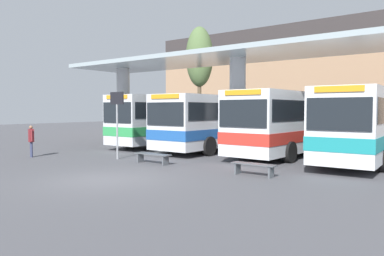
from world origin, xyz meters
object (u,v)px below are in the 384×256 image
transit_bus_center_bay (222,120)px  transit_bus_far_right_bay (369,121)px  waiting_bench_mid_platform (152,156)px  parked_car_street (352,127)px  pedestrian_waiting (31,138)px  transit_bus_left_bay (174,118)px  waiting_bench_near_pillar (254,167)px  info_sign_platform (117,112)px  transit_bus_right_bay (294,120)px  poplar_tree_behind_left (199,58)px

transit_bus_center_bay → transit_bus_far_right_bay: transit_bus_far_right_bay is taller
waiting_bench_mid_platform → transit_bus_center_bay: bearing=96.8°
transit_bus_far_right_bay → waiting_bench_mid_platform: 10.64m
parked_car_street → waiting_bench_mid_platform: bearing=-99.9°
pedestrian_waiting → parked_car_street: bearing=87.0°
transit_bus_left_bay → transit_bus_center_bay: (4.19, -0.47, -0.04)m
waiting_bench_near_pillar → info_sign_platform: (-7.52, 0.13, 1.99)m
transit_bus_left_bay → transit_bus_right_bay: 8.68m
transit_bus_left_bay → transit_bus_far_right_bay: (12.43, -0.06, 0.01)m
transit_bus_center_bay → waiting_bench_near_pillar: transit_bus_center_bay is taller
transit_bus_left_bay → poplar_tree_behind_left: (-2.72, 6.76, 5.08)m
waiting_bench_near_pillar → transit_bus_center_bay: bearing=129.8°
waiting_bench_mid_platform → poplar_tree_behind_left: (-7.75, 14.32, 6.58)m
info_sign_platform → transit_bus_center_bay: bearing=76.9°
waiting_bench_near_pillar → waiting_bench_mid_platform: size_ratio=0.90×
parked_car_street → transit_bus_right_bay: bearing=-89.2°
transit_bus_center_bay → pedestrian_waiting: size_ratio=6.48×
transit_bus_center_bay → parked_car_street: (4.52, 12.29, -0.77)m
waiting_bench_mid_platform → info_sign_platform: bearing=177.1°
pedestrian_waiting → poplar_tree_behind_left: (-1.17, 16.30, 5.93)m
transit_bus_right_bay → pedestrian_waiting: (-10.23, -9.36, -0.85)m
transit_bus_center_bay → info_sign_platform: 7.16m
waiting_bench_near_pillar → poplar_tree_behind_left: (-12.82, 14.32, 6.58)m
waiting_bench_near_pillar → info_sign_platform: info_sign_platform is taller
transit_bus_center_bay → info_sign_platform: size_ratio=3.20×
transit_bus_center_bay → waiting_bench_mid_platform: (0.84, -7.09, -1.46)m
info_sign_platform → parked_car_street: bearing=72.3°
transit_bus_left_bay → poplar_tree_behind_left: 8.88m
info_sign_platform → pedestrian_waiting: (-4.12, -2.11, -1.34)m
transit_bus_right_bay → parked_car_street: transit_bus_right_bay is taller
transit_bus_right_bay → parked_car_street: bearing=-88.1°
waiting_bench_near_pillar → poplar_tree_behind_left: poplar_tree_behind_left is taller
transit_bus_right_bay → poplar_tree_behind_left: bearing=-29.3°
poplar_tree_behind_left → transit_bus_far_right_bay: bearing=-24.2°
info_sign_platform → pedestrian_waiting: size_ratio=2.03×
transit_bus_far_right_bay → info_sign_platform: transit_bus_far_right_bay is taller
transit_bus_center_bay → transit_bus_right_bay: bearing=-175.9°
transit_bus_center_bay → poplar_tree_behind_left: bearing=-45.9°
transit_bus_right_bay → waiting_bench_near_pillar: size_ratio=6.38×
poplar_tree_behind_left → waiting_bench_mid_platform: bearing=-61.6°
waiting_bench_near_pillar → poplar_tree_behind_left: 20.31m
parked_car_street → transit_bus_far_right_bay: bearing=-71.8°
poplar_tree_behind_left → transit_bus_center_bay: bearing=-46.3°
waiting_bench_near_pillar → parked_car_street: (-1.39, 19.38, 0.69)m
transit_bus_far_right_bay → info_sign_platform: 12.31m
waiting_bench_near_pillar → poplar_tree_behind_left: size_ratio=0.18×
transit_bus_right_bay → pedestrian_waiting: bearing=44.5°
pedestrian_waiting → transit_bus_left_bay: bearing=103.4°
transit_bus_center_bay → transit_bus_right_bay: size_ratio=0.96×
info_sign_platform → poplar_tree_behind_left: size_ratio=0.34×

